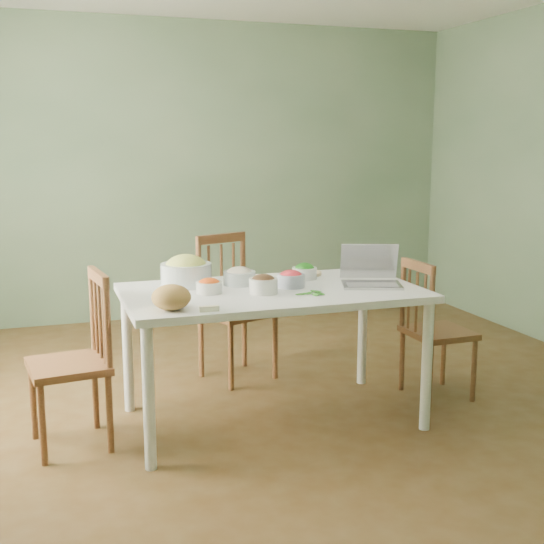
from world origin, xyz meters
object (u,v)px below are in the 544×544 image
object	(u,v)px
chair_far	(238,308)
bowl_squash	(186,270)
laptop	(372,267)
dining_table	(272,355)
chair_left	(68,362)
chair_right	(439,329)
bread_boule	(171,297)

from	to	relation	value
chair_far	bowl_squash	bearing A→B (deg)	-151.93
chair_far	laptop	size ratio (longest dim) A/B	2.90
dining_table	chair_far	distance (m)	0.80
chair_left	bowl_squash	size ratio (longest dim) A/B	3.16
chair_right	bread_boule	bearing A→B (deg)	100.11
chair_far	chair_right	distance (m)	1.35
dining_table	chair_right	xyz separation A→B (m)	(1.14, 0.04, 0.05)
bowl_squash	laptop	distance (m)	1.09
chair_left	bread_boule	size ratio (longest dim) A/B	4.76
chair_left	bread_boule	world-z (taller)	chair_left
chair_left	bowl_squash	world-z (taller)	bowl_squash
chair_right	laptop	distance (m)	0.74
bowl_squash	chair_far	bearing A→B (deg)	48.51
dining_table	chair_left	distance (m)	1.15
chair_right	dining_table	bearing A→B (deg)	90.80
dining_table	chair_left	bearing A→B (deg)	179.94
dining_table	chair_left	size ratio (longest dim) A/B	1.78
chair_right	bread_boule	distance (m)	1.86
laptop	bread_boule	bearing A→B (deg)	-150.74
bread_boule	laptop	distance (m)	1.24
chair_right	laptop	size ratio (longest dim) A/B	2.61
bread_boule	bowl_squash	world-z (taller)	bowl_squash
chair_right	bowl_squash	world-z (taller)	bowl_squash
laptop	chair_left	bearing A→B (deg)	-164.06
dining_table	bowl_squash	xyz separation A→B (m)	(-0.44, 0.28, 0.48)
chair_right	chair_left	bearing A→B (deg)	89.75
chair_far	laptop	distance (m)	1.14
dining_table	bread_boule	size ratio (longest dim) A/B	8.47
chair_right	laptop	world-z (taller)	laptop
bowl_squash	laptop	world-z (taller)	laptop
dining_table	chair_far	bearing A→B (deg)	88.84
chair_left	bowl_squash	xyz separation A→B (m)	(0.70, 0.27, 0.40)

